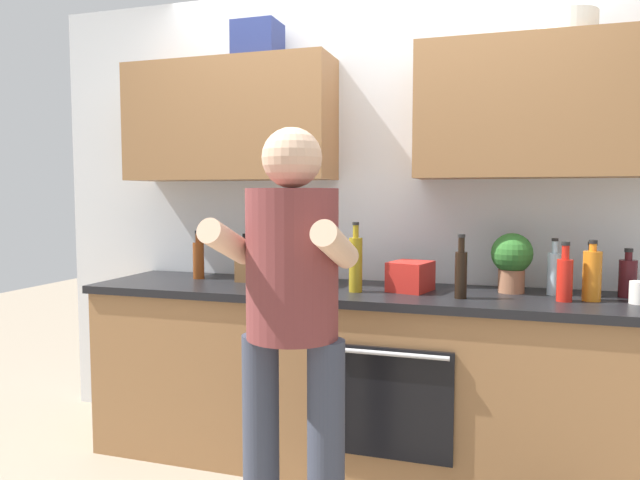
{
  "coord_description": "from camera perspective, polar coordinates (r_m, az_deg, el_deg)",
  "views": [
    {
      "loc": [
        0.66,
        -2.81,
        1.37
      ],
      "look_at": [
        -0.2,
        -0.1,
        1.15
      ],
      "focal_mm": 32.93,
      "sensor_mm": 36.0,
      "label": 1
    }
  ],
  "objects": [
    {
      "name": "counter",
      "position": [
        3.03,
        4.29,
        -13.24
      ],
      "size": [
        2.84,
        0.67,
        0.9
      ],
      "color": "olive",
      "rests_on": "ground"
    },
    {
      "name": "bottle_soy",
      "position": [
        2.73,
        13.54,
        -3.03
      ],
      "size": [
        0.05,
        0.05,
        0.29
      ],
      "color": "black",
      "rests_on": "counter"
    },
    {
      "name": "back_wall_unit",
      "position": [
        3.15,
        5.55,
        6.69
      ],
      "size": [
        4.0,
        0.38,
        2.5
      ],
      "color": "silver",
      "rests_on": "ground"
    },
    {
      "name": "bottle_oil",
      "position": [
        2.84,
        3.48,
        -2.25
      ],
      "size": [
        0.07,
        0.07,
        0.34
      ],
      "color": "olive",
      "rests_on": "counter"
    },
    {
      "name": "bottle_hotsauce",
      "position": [
        2.8,
        22.68,
        -3.4
      ],
      "size": [
        0.07,
        0.07,
        0.26
      ],
      "color": "red",
      "rests_on": "counter"
    },
    {
      "name": "potted_herb",
      "position": [
        2.96,
        18.15,
        -1.72
      ],
      "size": [
        0.19,
        0.19,
        0.29
      ],
      "color": "#9E6647",
      "rests_on": "counter"
    },
    {
      "name": "bottle_vinegar",
      "position": [
        3.35,
        -11.73,
        -1.78
      ],
      "size": [
        0.06,
        0.06,
        0.27
      ],
      "color": "brown",
      "rests_on": "counter"
    },
    {
      "name": "bottle_wine",
      "position": [
        3.04,
        27.73,
        -3.23
      ],
      "size": [
        0.08,
        0.08,
        0.22
      ],
      "color": "#471419",
      "rests_on": "counter"
    },
    {
      "name": "grocery_bag_crisps",
      "position": [
        2.9,
        8.78,
        -3.51
      ],
      "size": [
        0.22,
        0.25,
        0.14
      ],
      "primitive_type": "cube",
      "rotation": [
        0.0,
        0.0,
        -0.26
      ],
      "color": "red",
      "rests_on": "counter"
    },
    {
      "name": "knife_block",
      "position": [
        3.21,
        -6.99,
        -2.18
      ],
      "size": [
        0.1,
        0.14,
        0.26
      ],
      "color": "brown",
      "rests_on": "counter"
    },
    {
      "name": "person_standing",
      "position": [
        2.17,
        -2.75,
        -6.66
      ],
      "size": [
        0.49,
        0.45,
        1.61
      ],
      "color": "#383D4C",
      "rests_on": "ground"
    },
    {
      "name": "ground_plane",
      "position": [
        3.2,
        4.23,
        -20.97
      ],
      "size": [
        12.0,
        12.0,
        0.0
      ],
      "primitive_type": "plane",
      "color": "gray"
    },
    {
      "name": "mixing_bowl",
      "position": [
        3.04,
        -1.06,
        -3.52
      ],
      "size": [
        0.25,
        0.25,
        0.1
      ],
      "primitive_type": "cylinder",
      "color": "silver",
      "rests_on": "counter"
    },
    {
      "name": "cup_coffee",
      "position": [
        2.89,
        28.58,
        -4.52
      ],
      "size": [
        0.08,
        0.08,
        0.1
      ],
      "primitive_type": "cylinder",
      "color": "white",
      "rests_on": "counter"
    },
    {
      "name": "bottle_water",
      "position": [
        2.96,
        21.79,
        -2.93
      ],
      "size": [
        0.06,
        0.06,
        0.27
      ],
      "color": "silver",
      "rests_on": "counter"
    },
    {
      "name": "bottle_syrup",
      "position": [
        2.99,
        24.89,
        -3.08
      ],
      "size": [
        0.07,
        0.07,
        0.25
      ],
      "color": "#8C4C14",
      "rests_on": "counter"
    },
    {
      "name": "bottle_juice",
      "position": [
        2.86,
        24.92,
        -3.1
      ],
      "size": [
        0.08,
        0.08,
        0.27
      ],
      "color": "orange",
      "rests_on": "counter"
    }
  ]
}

